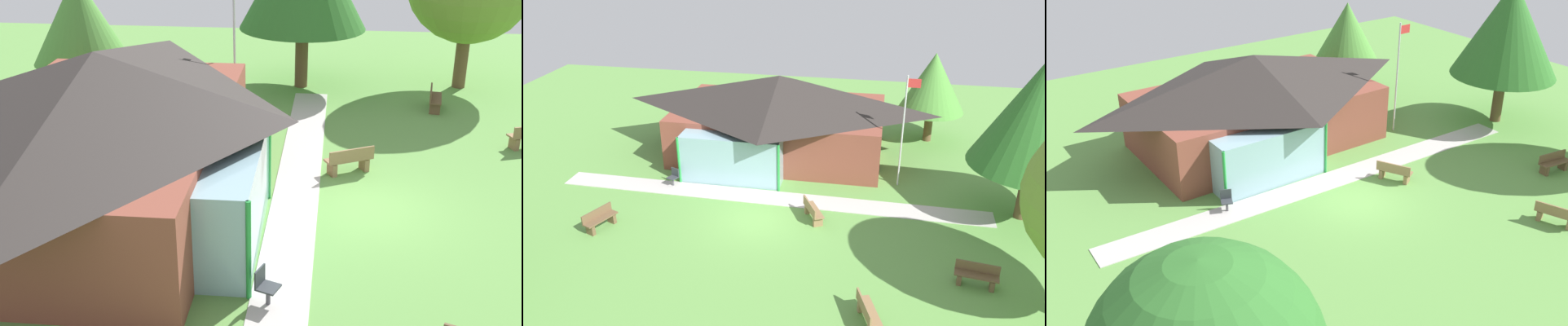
# 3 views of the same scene
# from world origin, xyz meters

# --- Properties ---
(ground_plane) EXTENTS (44.00, 44.00, 0.00)m
(ground_plane) POSITION_xyz_m (0.00, 0.00, 0.00)
(ground_plane) COLOR #609947
(pavilion) EXTENTS (11.79, 8.19, 4.31)m
(pavilion) POSITION_xyz_m (-0.52, 6.92, 2.23)
(pavilion) COLOR brown
(pavilion) RESTS_ON ground_plane
(footpath) EXTENTS (19.92, 1.61, 0.03)m
(footpath) POSITION_xyz_m (0.00, 1.91, 0.01)
(footpath) COLOR #BCB7B2
(footpath) RESTS_ON ground_plane
(flagpole) EXTENTS (0.64, 0.08, 5.42)m
(flagpole) POSITION_xyz_m (5.90, 4.34, 3.00)
(flagpole) COLOR silver
(flagpole) RESTS_ON ground_plane
(bench_lawn_far_right) EXTENTS (1.55, 0.66, 0.84)m
(bench_lawn_far_right) POSITION_xyz_m (8.55, -2.98, 0.40)
(bench_lawn_far_right) COLOR brown
(bench_lawn_far_right) RESTS_ON ground_plane
(bench_rear_near_path) EXTENTS (1.07, 1.54, 0.84)m
(bench_rear_near_path) POSITION_xyz_m (2.29, 0.37, 0.40)
(bench_rear_near_path) COLOR olive
(bench_rear_near_path) RESTS_ON ground_plane
(patio_chair_west) EXTENTS (0.57, 0.57, 0.86)m
(patio_chair_west) POSITION_xyz_m (-4.68, 2.28, 0.42)
(patio_chair_west) COLOR #33383D
(patio_chair_west) RESTS_ON ground_plane
(tree_behind_pavilion_right) EXTENTS (3.62, 3.62, 5.07)m
(tree_behind_pavilion_right) POSITION_xyz_m (7.51, 10.35, 3.42)
(tree_behind_pavilion_right) COLOR brown
(tree_behind_pavilion_right) RESTS_ON ground_plane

